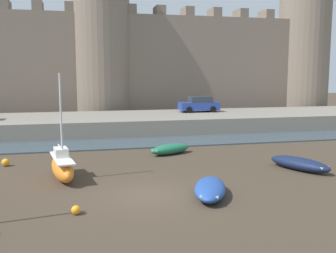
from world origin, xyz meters
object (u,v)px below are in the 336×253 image
object	(u,v)px
rowboat_near_channel_right	(170,149)
mooring_buoy_near_channel	(76,210)
mooring_buoy_near_shore	(6,162)
rowboat_midflat_left	(299,163)
sailboat_midflat_right	(62,166)
rowboat_foreground_centre	(210,188)
car_quay_east	(199,104)

from	to	relation	value
rowboat_near_channel_right	mooring_buoy_near_channel	xyz separation A→B (m)	(-6.26, -10.38, -0.18)
rowboat_near_channel_right	mooring_buoy_near_shore	bearing A→B (deg)	-173.49
rowboat_midflat_left	rowboat_near_channel_right	distance (m)	8.56
sailboat_midflat_right	mooring_buoy_near_channel	bearing A→B (deg)	-82.95
rowboat_foreground_centre	rowboat_near_channel_right	distance (m)	9.42
rowboat_midflat_left	car_quay_east	size ratio (longest dim) A/B	0.97
sailboat_midflat_right	rowboat_foreground_centre	world-z (taller)	sailboat_midflat_right
mooring_buoy_near_channel	rowboat_midflat_left	bearing A→B (deg)	19.58
mooring_buoy_near_channel	car_quay_east	bearing A→B (deg)	62.15
rowboat_foreground_centre	car_quay_east	distance (m)	23.86
mooring_buoy_near_shore	rowboat_midflat_left	bearing A→B (deg)	-16.22
rowboat_foreground_centre	mooring_buoy_near_shore	bearing A→B (deg)	140.27
rowboat_near_channel_right	sailboat_midflat_right	bearing A→B (deg)	-144.79
mooring_buoy_near_channel	mooring_buoy_near_shore	xyz separation A→B (m)	(-4.06, 9.20, 0.05)
rowboat_foreground_centre	sailboat_midflat_right	bearing A→B (deg)	145.30
rowboat_midflat_left	rowboat_foreground_centre	xyz separation A→B (m)	(-6.56, -3.45, -0.01)
rowboat_near_channel_right	mooring_buoy_near_shore	world-z (taller)	rowboat_near_channel_right
rowboat_near_channel_right	car_quay_east	distance (m)	14.93
rowboat_foreground_centre	mooring_buoy_near_shore	world-z (taller)	rowboat_foreground_centre
rowboat_midflat_left	rowboat_near_channel_right	bearing A→B (deg)	135.81
mooring_buoy_near_shore	car_quay_east	xyz separation A→B (m)	(16.63, 14.58, 2.02)
mooring_buoy_near_shore	car_quay_east	distance (m)	22.21
rowboat_foreground_centre	rowboat_midflat_left	bearing A→B (deg)	27.73
sailboat_midflat_right	rowboat_foreground_centre	bearing A→B (deg)	-34.70
car_quay_east	mooring_buoy_near_shore	bearing A→B (deg)	-138.75
rowboat_midflat_left	mooring_buoy_near_shore	size ratio (longest dim) A/B	8.66
rowboat_midflat_left	mooring_buoy_near_channel	bearing A→B (deg)	-160.42
rowboat_midflat_left	rowboat_near_channel_right	xyz separation A→B (m)	(-6.14, 5.97, -0.01)
sailboat_midflat_right	mooring_buoy_near_channel	distance (m)	5.54
rowboat_midflat_left	rowboat_near_channel_right	world-z (taller)	rowboat_midflat_left
sailboat_midflat_right	rowboat_midflat_left	size ratio (longest dim) A/B	1.38
rowboat_near_channel_right	mooring_buoy_near_channel	distance (m)	12.12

